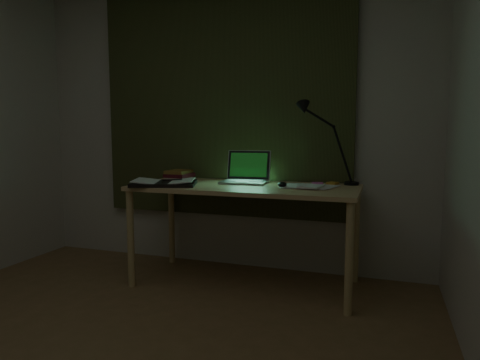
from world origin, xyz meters
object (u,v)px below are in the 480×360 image
(book_stack, at_px, (179,175))
(desk_lamp, at_px, (353,146))
(open_textbook, at_px, (164,183))
(loose_papers, at_px, (304,186))
(laptop, at_px, (244,167))
(desk, at_px, (245,235))

(book_stack, height_order, desk_lamp, desk_lamp)
(book_stack, relative_size, desk_lamp, 0.37)
(open_textbook, relative_size, desk_lamp, 0.79)
(loose_papers, distance_m, desk_lamp, 0.50)
(book_stack, distance_m, loose_papers, 1.09)
(laptop, xyz_separation_m, desk_lamp, (0.81, 0.16, 0.17))
(loose_papers, height_order, desk_lamp, desk_lamp)
(book_stack, bearing_deg, laptop, -3.26)
(book_stack, height_order, loose_papers, book_stack)
(desk, xyz_separation_m, loose_papers, (0.45, 0.02, 0.39))
(desk, height_order, book_stack, book_stack)
(open_textbook, bearing_deg, loose_papers, -8.15)
(desk, distance_m, laptop, 0.53)
(laptop, relative_size, open_textbook, 0.85)
(desk_lamp, bearing_deg, laptop, -166.49)
(desk, height_order, laptop, laptop)
(loose_papers, bearing_deg, desk_lamp, 41.43)
(laptop, distance_m, desk_lamp, 0.84)
(laptop, bearing_deg, desk_lamp, 8.17)
(desk, height_order, open_textbook, open_textbook)
(desk, distance_m, book_stack, 0.78)
(book_stack, bearing_deg, desk, -14.46)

